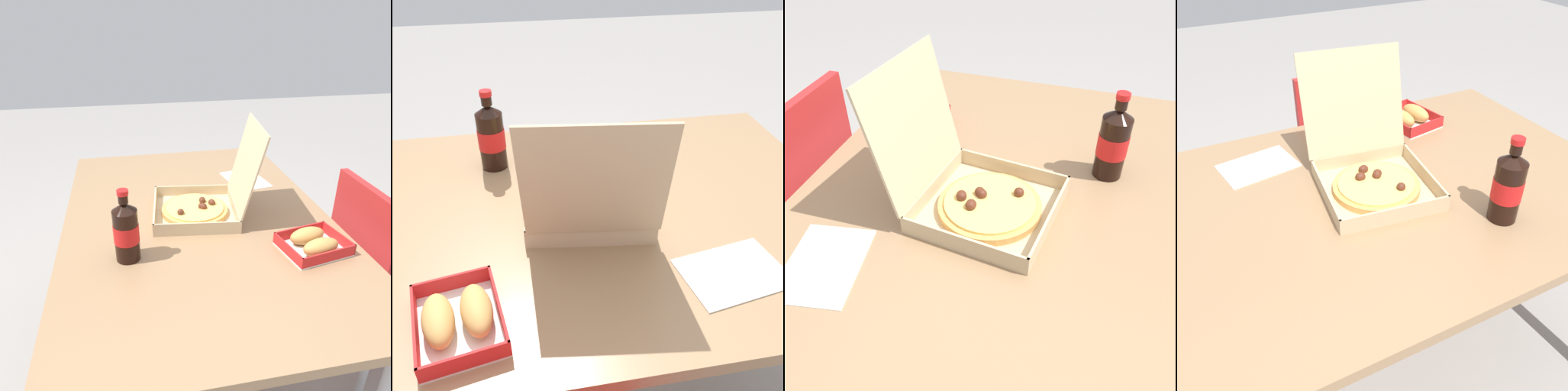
{
  "view_description": "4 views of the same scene",
  "coord_description": "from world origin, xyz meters",
  "views": [
    {
      "loc": [
        1.13,
        -0.23,
        1.37
      ],
      "look_at": [
        -0.05,
        0.0,
        0.77
      ],
      "focal_mm": 34.22,
      "sensor_mm": 36.0,
      "label": 1
    },
    {
      "loc": [
        0.14,
        0.85,
        1.35
      ],
      "look_at": [
        -0.02,
        -0.01,
        0.74
      ],
      "focal_mm": 40.23,
      "sensor_mm": 36.0,
      "label": 2
    },
    {
      "loc": [
        -0.75,
        -0.21,
        1.39
      ],
      "look_at": [
        -0.04,
        0.01,
        0.77
      ],
      "focal_mm": 40.98,
      "sensor_mm": 36.0,
      "label": 3
    },
    {
      "loc": [
        -0.46,
        -0.84,
        1.38
      ],
      "look_at": [
        -0.04,
        -0.03,
        0.72
      ],
      "focal_mm": 39.1,
      "sensor_mm": 36.0,
      "label": 4
    }
  ],
  "objects": [
    {
      "name": "dining_table",
      "position": [
        0.0,
        0.0,
        0.64
      ],
      "size": [
        1.34,
        0.93,
        0.71
      ],
      "color": "#997551",
      "rests_on": "ground_plane"
    },
    {
      "name": "chair",
      "position": [
        0.14,
        0.7,
        0.48
      ],
      "size": [
        0.4,
        0.4,
        0.83
      ],
      "color": "red",
      "rests_on": "ground_plane"
    },
    {
      "name": "pizza_box_open",
      "position": [
        -0.01,
        0.03,
        0.76
      ],
      "size": [
        0.33,
        0.39,
        0.33
      ],
      "color": "tan",
      "rests_on": "dining_table"
    },
    {
      "name": "ground_plane",
      "position": [
        0.0,
        0.0,
        0.0
      ],
      "size": [
        10.0,
        10.0,
        0.0
      ],
      "primitive_type": "plane",
      "color": "gray"
    },
    {
      "name": "cola_bottle",
      "position": [
        0.21,
        -0.25,
        0.8
      ],
      "size": [
        0.07,
        0.07,
        0.22
      ],
      "color": "black",
      "rests_on": "dining_table"
    },
    {
      "name": "paper_menu",
      "position": [
        -0.27,
        0.27,
        0.71
      ],
      "size": [
        0.23,
        0.18,
        0.0
      ],
      "primitive_type": "cube",
      "rotation": [
        0.0,
        0.0,
        0.17
      ],
      "color": "white",
      "rests_on": "dining_table"
    },
    {
      "name": "bread_side_box",
      "position": [
        0.27,
        0.31,
        0.74
      ],
      "size": [
        0.18,
        0.21,
        0.06
      ],
      "color": "white",
      "rests_on": "dining_table"
    }
  ]
}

